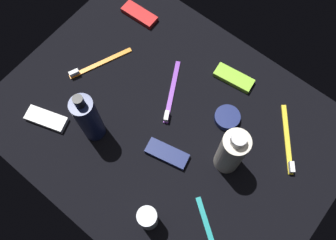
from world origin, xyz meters
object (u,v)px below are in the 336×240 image
at_px(lotion_bottle, 88,118).
at_px(snack_bar_navy, 167,154).
at_px(snack_bar_lime, 234,78).
at_px(cream_tin_left, 227,118).
at_px(toothbrush_orange, 97,64).
at_px(bodywash_bottle, 231,152).
at_px(deodorant_stick, 148,218).
at_px(toothbrush_yellow, 288,142).
at_px(snack_bar_red, 139,14).
at_px(snack_bar_white, 46,119).
at_px(toothbrush_purple, 171,95).

xyz_separation_m(lotion_bottle, snack_bar_navy, (-0.18, -0.07, -0.08)).
bearing_deg(snack_bar_lime, cream_tin_left, 109.33).
relative_size(toothbrush_orange, snack_bar_lime, 1.64).
bearing_deg(toothbrush_orange, bodywash_bottle, -179.79).
relative_size(deodorant_stick, toothbrush_yellow, 0.61).
height_order(bodywash_bottle, snack_bar_navy, bodywash_bottle).
bearing_deg(deodorant_stick, bodywash_bottle, -104.01).
bearing_deg(cream_tin_left, toothbrush_orange, 14.41).
height_order(toothbrush_yellow, snack_bar_navy, toothbrush_yellow).
distance_m(toothbrush_orange, snack_bar_navy, 0.31).
distance_m(lotion_bottle, toothbrush_orange, 0.20).
bearing_deg(cream_tin_left, snack_bar_red, -14.98).
relative_size(toothbrush_yellow, snack_bar_white, 1.44).
xyz_separation_m(toothbrush_orange, toothbrush_yellow, (-0.51, -0.13, 0.00)).
distance_m(bodywash_bottle, snack_bar_lime, 0.24).
bearing_deg(bodywash_bottle, snack_bar_red, -23.59).
bearing_deg(lotion_bottle, snack_bar_lime, -118.84).
relative_size(deodorant_stick, snack_bar_lime, 0.87).
xyz_separation_m(lotion_bottle, toothbrush_purple, (-0.09, -0.19, -0.08)).
distance_m(toothbrush_orange, toothbrush_yellow, 0.53).
xyz_separation_m(bodywash_bottle, deodorant_stick, (0.06, 0.22, -0.04)).
bearing_deg(toothbrush_yellow, snack_bar_lime, -16.65).
xyz_separation_m(bodywash_bottle, cream_tin_left, (0.06, -0.09, -0.07)).
distance_m(lotion_bottle, bodywash_bottle, 0.33).
bearing_deg(snack_bar_navy, toothbrush_yellow, -148.47).
bearing_deg(snack_bar_navy, snack_bar_red, -53.09).
height_order(deodorant_stick, toothbrush_yellow, deodorant_stick).
relative_size(snack_bar_white, cream_tin_left, 1.61).
distance_m(lotion_bottle, deodorant_stick, 0.26).
xyz_separation_m(snack_bar_navy, snack_bar_lime, (-0.01, -0.27, 0.00)).
bearing_deg(snack_bar_navy, bodywash_bottle, -160.88).
bearing_deg(snack_bar_lime, snack_bar_navy, 81.18).
bearing_deg(bodywash_bottle, toothbrush_yellow, -124.46).
height_order(lotion_bottle, deodorant_stick, lotion_bottle).
bearing_deg(snack_bar_red, snack_bar_white, 91.33).
height_order(bodywash_bottle, deodorant_stick, bodywash_bottle).
relative_size(deodorant_stick, snack_bar_navy, 0.87).
xyz_separation_m(toothbrush_orange, cream_tin_left, (-0.36, -0.09, 0.00)).
distance_m(toothbrush_orange, snack_bar_lime, 0.37).
distance_m(bodywash_bottle, snack_bar_navy, 0.16).
bearing_deg(bodywash_bottle, lotion_bottle, 25.25).
bearing_deg(snack_bar_white, toothbrush_purple, -147.26).
bearing_deg(toothbrush_yellow, deodorant_stick, 67.60).
distance_m(lotion_bottle, cream_tin_left, 0.34).
distance_m(toothbrush_purple, snack_bar_red, 0.27).
bearing_deg(bodywash_bottle, snack_bar_white, 25.36).
height_order(deodorant_stick, snack_bar_white, deodorant_stick).
distance_m(deodorant_stick, snack_bar_white, 0.36).
bearing_deg(bodywash_bottle, snack_bar_navy, 32.08).
relative_size(toothbrush_purple, toothbrush_orange, 0.96).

